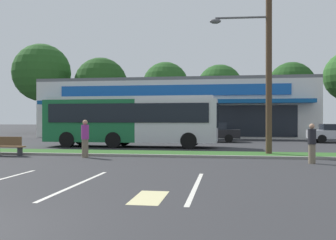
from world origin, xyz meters
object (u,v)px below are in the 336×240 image
Objects in this scene: utility_pole at (266,52)px; car_1 at (211,132)px; pedestrian_near_bench at (85,139)px; car_2 at (336,133)px; bus_stop_bench at (8,146)px; city_bus at (131,120)px; pedestrian_by_pole at (312,143)px.

car_1 is (-3.09, 11.33, -4.29)m from utility_pole.
utility_pole is 9.66m from pedestrian_near_bench.
car_1 is at bearing -177.74° from car_2.
car_2 is (18.97, 13.61, 0.24)m from bus_stop_bench.
car_1 is (4.92, 6.36, -0.99)m from city_bus.
utility_pole reaches higher than car_1.
pedestrian_near_bench is at bearing 115.91° from pedestrian_by_pole.
car_1 is 2.62× the size of pedestrian_near_bench.
bus_stop_bench is 0.38× the size of car_2.
car_2 is at bearing 61.05° from utility_pole.
pedestrian_by_pole reaches higher than car_2.
city_bus is 7.01× the size of bus_stop_bench.
pedestrian_near_bench is 1.09× the size of pedestrian_by_pole.
bus_stop_bench is 14.06m from pedestrian_by_pole.
car_2 is 2.61× the size of pedestrian_by_pole.
car_1 reaches higher than car_2.
bus_stop_bench is at bearing -171.32° from utility_pole.
city_bus is at bearing 148.21° from utility_pole.
car_1 is at bearing -125.39° from bus_stop_bench.
city_bus reaches higher than bus_stop_bench.
pedestrian_near_bench reaches higher than pedestrian_by_pole.
utility_pole is 5.83× the size of pedestrian_by_pole.
utility_pole is 12.50m from car_1.
bus_stop_bench is 0.99× the size of pedestrian_by_pole.
car_1 is at bearing 49.19° from pedestrian_by_pole.
bus_stop_bench is 0.90× the size of pedestrian_near_bench.
city_bus is at bearing -123.07° from bus_stop_bench.
bus_stop_bench is 4.06m from pedestrian_near_bench.
city_bus is 2.42× the size of car_1.
car_1 is 1.10× the size of car_2.
car_2 is at bearing 138.06° from pedestrian_near_bench.
city_bus reaches higher than pedestrian_near_bench.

